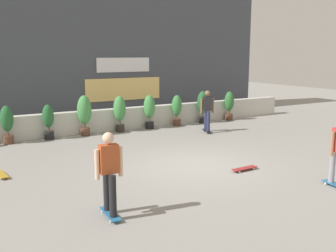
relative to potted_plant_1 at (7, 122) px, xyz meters
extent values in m
plane|color=gray|center=(4.19, -5.55, -0.77)|extent=(48.00, 48.00, 0.00)
cube|color=beige|center=(4.19, 0.45, -0.32)|extent=(18.00, 0.40, 0.90)
cube|color=#424751|center=(4.19, 4.45, 2.48)|extent=(20.00, 2.00, 6.50)
cube|color=white|center=(6.00, 3.41, 1.83)|extent=(2.80, 0.08, 0.70)
cube|color=#F2CC72|center=(6.00, 3.42, 0.63)|extent=(4.00, 0.06, 1.10)
cylinder|color=brown|center=(0.00, 0.00, -0.62)|extent=(0.36, 0.36, 0.30)
cylinder|color=brown|center=(0.00, 0.00, -0.40)|extent=(0.06, 0.06, 0.15)
ellipsoid|color=#235B2D|center=(0.00, 0.00, 0.13)|extent=(0.45, 0.45, 0.91)
cylinder|color=black|center=(1.42, 0.00, -0.62)|extent=(0.36, 0.36, 0.30)
cylinder|color=brown|center=(1.42, 0.00, -0.40)|extent=(0.06, 0.06, 0.15)
ellipsoid|color=#235B2D|center=(1.42, 0.00, 0.11)|extent=(0.42, 0.42, 0.86)
cylinder|color=brown|center=(2.81, 0.00, -0.62)|extent=(0.36, 0.36, 0.30)
cylinder|color=brown|center=(2.81, 0.00, -0.40)|extent=(0.06, 0.06, 0.15)
ellipsoid|color=#428C47|center=(2.81, 0.00, 0.24)|extent=(0.55, 0.55, 1.12)
cylinder|color=#2D2823|center=(4.28, 0.00, -0.62)|extent=(0.36, 0.36, 0.30)
cylinder|color=brown|center=(4.28, 0.00, -0.40)|extent=(0.06, 0.06, 0.15)
ellipsoid|color=#428C47|center=(4.28, 0.00, 0.19)|extent=(0.50, 0.50, 1.02)
cylinder|color=black|center=(5.64, 0.00, -0.62)|extent=(0.36, 0.36, 0.30)
cylinder|color=brown|center=(5.64, 0.00, -0.40)|extent=(0.06, 0.06, 0.15)
ellipsoid|color=#428C47|center=(5.64, 0.00, 0.17)|extent=(0.48, 0.48, 0.99)
cylinder|color=brown|center=(7.00, 0.00, -0.62)|extent=(0.36, 0.36, 0.30)
cylinder|color=brown|center=(7.00, 0.00, -0.40)|extent=(0.06, 0.06, 0.15)
ellipsoid|color=#387F3D|center=(7.00, 0.00, 0.13)|extent=(0.44, 0.44, 0.90)
cylinder|color=black|center=(8.39, 0.00, -0.62)|extent=(0.36, 0.36, 0.30)
cylinder|color=brown|center=(8.39, 0.00, -0.40)|extent=(0.06, 0.06, 0.15)
ellipsoid|color=#235B2D|center=(8.39, 0.00, 0.19)|extent=(0.50, 0.50, 1.02)
cylinder|color=brown|center=(9.94, 0.00, -0.62)|extent=(0.36, 0.36, 0.30)
cylinder|color=brown|center=(9.94, 0.00, -0.40)|extent=(0.06, 0.06, 0.15)
ellipsoid|color=#2D6B33|center=(9.94, 0.00, 0.14)|extent=(0.45, 0.45, 0.92)
cube|color=#266699|center=(0.75, -7.72, -0.71)|extent=(0.25, 0.81, 0.02)
cylinder|color=silver|center=(0.81, -7.98, -0.74)|extent=(0.03, 0.06, 0.06)
cylinder|color=silver|center=(0.65, -7.97, -0.74)|extent=(0.03, 0.06, 0.06)
cylinder|color=silver|center=(0.84, -7.46, -0.74)|extent=(0.03, 0.06, 0.06)
cylinder|color=silver|center=(0.68, -7.45, -0.74)|extent=(0.03, 0.06, 0.06)
cylinder|color=black|center=(0.74, -7.90, -0.29)|extent=(0.14, 0.14, 0.82)
cylinder|color=black|center=(0.76, -7.54, -0.29)|extent=(0.14, 0.14, 0.82)
cube|color=#B24C26|center=(0.75, -7.72, 0.40)|extent=(0.37, 0.22, 0.56)
sphere|color=beige|center=(0.75, -7.72, 0.81)|extent=(0.22, 0.22, 0.22)
cylinder|color=beige|center=(0.98, -7.73, 0.32)|extent=(0.09, 0.09, 0.58)
cylinder|color=beige|center=(0.51, -7.70, 0.32)|extent=(0.09, 0.09, 0.58)
cube|color=#266699|center=(6.07, -8.84, -0.71)|extent=(0.31, 0.82, 0.02)
cylinder|color=silver|center=(6.03, -8.57, -0.74)|extent=(0.04, 0.06, 0.06)
cylinder|color=silver|center=(6.19, -8.60, -0.74)|extent=(0.04, 0.06, 0.06)
cylinder|color=gray|center=(6.09, -8.66, -0.29)|extent=(0.14, 0.14, 0.82)
cylinder|color=#9E7051|center=(5.84, -8.81, 0.32)|extent=(0.09, 0.09, 0.58)
cube|color=black|center=(7.29, -1.87, -0.71)|extent=(0.46, 0.82, 0.02)
cylinder|color=silver|center=(7.30, -1.60, -0.74)|extent=(0.05, 0.06, 0.06)
cylinder|color=silver|center=(7.45, -1.66, -0.74)|extent=(0.05, 0.06, 0.06)
cylinder|color=silver|center=(7.13, -2.09, -0.74)|extent=(0.05, 0.06, 0.06)
cylinder|color=silver|center=(7.28, -2.15, -0.74)|extent=(0.05, 0.06, 0.06)
cylinder|color=#282D4C|center=(7.35, -1.71, -0.29)|extent=(0.14, 0.14, 0.82)
cylinder|color=#282D4C|center=(7.23, -2.04, -0.29)|extent=(0.14, 0.14, 0.82)
cube|color=#262628|center=(7.29, -1.87, 0.40)|extent=(0.41, 0.31, 0.56)
sphere|color=brown|center=(7.29, -1.87, 0.81)|extent=(0.22, 0.22, 0.22)
cylinder|color=brown|center=(7.07, -1.80, 0.32)|extent=(0.09, 0.09, 0.58)
cylinder|color=brown|center=(7.51, -1.95, 0.32)|extent=(0.09, 0.09, 0.58)
cube|color=#BF8C26|center=(-0.75, -3.89, -0.71)|extent=(0.29, 0.82, 0.02)
cylinder|color=silver|center=(-0.64, -4.14, -0.74)|extent=(0.04, 0.06, 0.06)
cylinder|color=silver|center=(-0.80, -4.16, -0.74)|extent=(0.04, 0.06, 0.06)
cylinder|color=silver|center=(-0.71, -3.62, -0.74)|extent=(0.04, 0.06, 0.06)
cube|color=maroon|center=(5.08, -6.69, -0.71)|extent=(0.81, 0.23, 0.02)
cylinder|color=silver|center=(5.34, -6.60, -0.74)|extent=(0.06, 0.03, 0.06)
cylinder|color=silver|center=(5.35, -6.76, -0.74)|extent=(0.06, 0.03, 0.06)
cylinder|color=silver|center=(4.82, -6.62, -0.74)|extent=(0.06, 0.03, 0.06)
cylinder|color=silver|center=(4.83, -6.78, -0.74)|extent=(0.06, 0.03, 0.06)
camera|label=1|loc=(-1.90, -14.52, 2.39)|focal=41.75mm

